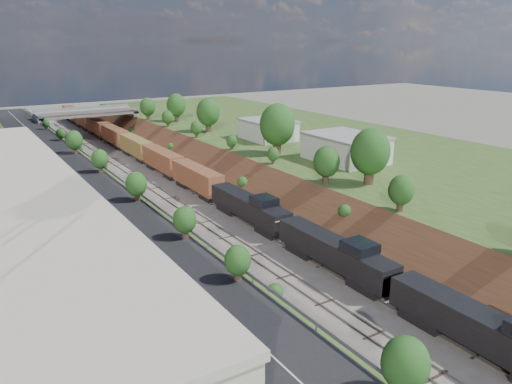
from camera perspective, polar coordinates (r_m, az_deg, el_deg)
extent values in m
cube|color=#305322|center=(94.52, 11.14, 3.70)|extent=(44.00, 180.00, 5.00)
cube|color=brown|center=(73.64, -15.07, -2.37)|extent=(10.00, 180.00, 10.00)
cube|color=brown|center=(82.16, -0.32, 0.23)|extent=(10.00, 180.00, 10.00)
cube|color=gray|center=(76.23, -9.06, -1.25)|extent=(1.58, 180.00, 0.18)
cube|color=gray|center=(78.26, -5.56, -0.64)|extent=(1.58, 180.00, 0.18)
cube|color=black|center=(71.12, -18.83, 0.89)|extent=(8.00, 180.00, 0.10)
cube|color=#99999E|center=(71.95, -15.71, 1.76)|extent=(0.06, 171.00, 0.30)
cube|color=brown|center=(48.39, -27.16, -6.20)|extent=(14.00, 62.00, 2.20)
cube|color=gray|center=(132.03, -23.50, 6.58)|extent=(1.50, 8.00, 6.20)
cube|color=gray|center=(137.18, -13.95, 7.82)|extent=(1.50, 8.00, 6.20)
cube|color=gray|center=(133.70, -18.76, 8.54)|extent=(24.00, 8.00, 1.00)
cube|color=gray|center=(129.74, -18.37, 8.71)|extent=(24.00, 0.30, 0.80)
cube|color=gray|center=(137.47, -19.20, 9.04)|extent=(24.00, 0.30, 0.80)
cube|color=silver|center=(81.52, 10.20, 4.91)|extent=(9.00, 12.00, 4.00)
cube|color=silver|center=(98.40, 1.38, 7.08)|extent=(8.00, 10.00, 3.60)
cylinder|color=#473323|center=(68.85, 12.77, 1.97)|extent=(1.30, 1.30, 2.62)
ellipsoid|color=#25521C|center=(68.13, 12.94, 4.53)|extent=(5.25, 5.25, 6.30)
cylinder|color=#473323|center=(37.32, 2.05, -11.83)|extent=(0.66, 0.66, 1.22)
ellipsoid|color=#25521C|center=(36.63, 2.07, -9.81)|extent=(2.45, 2.45, 2.94)
cube|color=black|center=(43.70, 24.45, -14.04)|extent=(2.75, 16.53, 2.56)
cube|color=black|center=(53.86, 8.92, -6.70)|extent=(2.75, 16.53, 2.56)
cube|color=black|center=(67.12, -0.82, -1.68)|extent=(2.75, 16.53, 2.56)
cube|color=brown|center=(121.90, -15.88, 6.32)|extent=(2.75, 103.42, 3.31)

